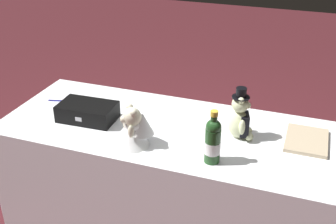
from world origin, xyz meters
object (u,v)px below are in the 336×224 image
at_px(teddy_bear_groom, 241,118).
at_px(teddy_bear_bride, 135,128).
at_px(signing_pen, 59,101).
at_px(guestbook, 307,140).
at_px(gift_case_black, 88,112).
at_px(champagne_bottle, 213,140).

xyz_separation_m(teddy_bear_groom, teddy_bear_bride, (-0.51, -0.26, -0.02)).
relative_size(signing_pen, guestbook, 0.45).
xyz_separation_m(teddy_bear_bride, guestbook, (0.87, 0.33, -0.09)).
xyz_separation_m(teddy_bear_bride, signing_pen, (-0.68, 0.31, -0.10)).
bearing_deg(teddy_bear_bride, teddy_bear_groom, 27.24).
distance_m(teddy_bear_groom, guestbook, 0.38).
bearing_deg(teddy_bear_bride, guestbook, 21.10).
xyz_separation_m(teddy_bear_bride, gift_case_black, (-0.38, 0.16, -0.05)).
relative_size(teddy_bear_bride, signing_pen, 1.75).
relative_size(teddy_bear_bride, guestbook, 0.79).
height_order(teddy_bear_bride, guestbook, teddy_bear_bride).
relative_size(champagne_bottle, signing_pen, 2.18).
xyz_separation_m(champagne_bottle, signing_pen, (-1.10, 0.33, -0.12)).
bearing_deg(guestbook, champagne_bottle, -141.32).
bearing_deg(champagne_bottle, gift_case_black, 167.36).
relative_size(champagne_bottle, guestbook, 0.98).
bearing_deg(teddy_bear_groom, signing_pen, 177.63).
relative_size(gift_case_black, guestbook, 1.17).
relative_size(signing_pen, gift_case_black, 0.39).
xyz_separation_m(gift_case_black, guestbook, (1.24, 0.17, -0.04)).
relative_size(teddy_bear_groom, guestbook, 1.02).
bearing_deg(gift_case_black, guestbook, 7.89).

